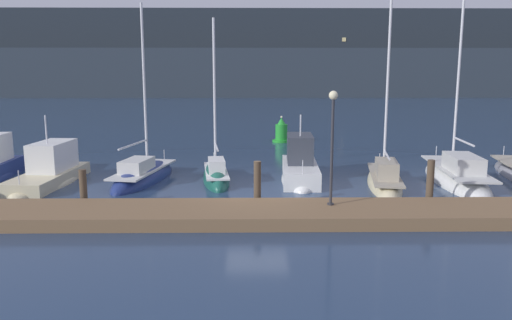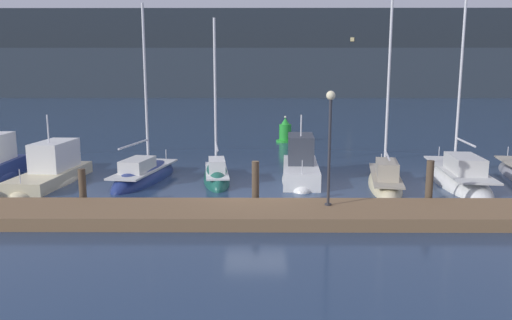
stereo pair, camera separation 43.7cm
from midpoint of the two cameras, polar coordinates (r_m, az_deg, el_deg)
The scene contains 14 objects.
ground_plane at distance 20.07m, azimuth -0.50°, elevation -4.87°, with size 400.00×400.00×0.00m, color navy.
dock at distance 17.70m, azimuth -0.46°, elevation -6.17°, with size 35.63×2.80×0.45m, color brown.
mooring_pile_1 at distance 20.25m, azimuth -19.71°, elevation -3.14°, with size 0.28×0.28×1.51m, color #4C3D2D.
mooring_pile_2 at distance 19.12m, azimuth -0.50°, elevation -2.82°, with size 0.28×0.28×1.82m, color #4C3D2D.
mooring_pile_3 at distance 20.28m, azimuth 18.68°, elevation -2.57°, with size 0.28×0.28×1.85m, color #4C3D2D.
motorboat_berth_2 at distance 25.43m, azimuth -22.98°, elevation -1.77°, with size 2.39×6.29×3.78m.
sailboat_berth_3 at distance 24.69m, azimuth -13.24°, elevation -2.07°, with size 2.87×6.53×9.15m.
sailboat_berth_4 at distance 24.08m, azimuth -5.10°, elevation -2.13°, with size 1.80×5.23×8.49m.
motorboat_berth_5 at distance 24.28m, azimuth 4.52°, elevation -1.37°, with size 2.09×5.77×3.77m.
sailboat_berth_6 at distance 23.78m, azimuth 13.95°, elevation -2.43°, with size 2.60×6.68×10.43m.
sailboat_berth_7 at distance 25.43m, azimuth 21.43°, elevation -2.06°, with size 2.89×8.14×10.20m.
channel_buoy at distance 37.23m, azimuth 2.58°, elevation 3.18°, with size 1.34×1.34×1.95m.
dock_lamppost at distance 17.66m, azimuth 8.04°, elevation 3.46°, with size 0.32×0.32×4.08m.
hillside_backdrop at distance 114.08m, azimuth -0.15°, elevation 11.69°, with size 240.00×23.00×18.31m.
Camera 1 is at (-0.31, -19.39, 5.16)m, focal length 35.00 mm.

